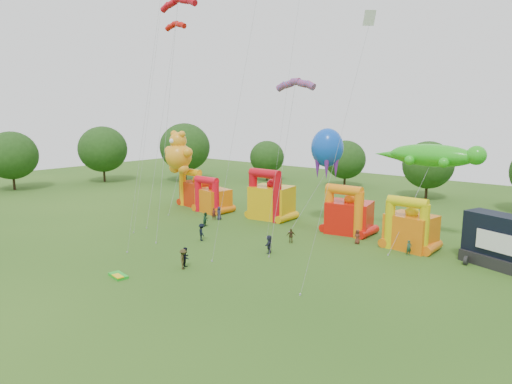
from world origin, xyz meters
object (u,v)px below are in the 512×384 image
Objects in this scene: bouncy_castle_0 at (196,191)px; octopus_kite at (320,170)px; bouncy_castle_2 at (270,200)px; teddy_bear_kite at (176,172)px; spectator_0 at (219,213)px; spectator_4 at (291,236)px; stage_trailer at (507,243)px; gecko_kite at (423,175)px.

octopus_kite is (21.46, 1.15, 4.87)m from bouncy_castle_0.
bouncy_castle_2 is at bearing 1.82° from bouncy_castle_0.
teddy_bear_kite reaches higher than spectator_0.
bouncy_castle_0 is 3.55× the size of spectator_4.
stage_trailer is 0.70× the size of teddy_bear_kite.
gecko_kite is at bearing -174.29° from spectator_4.
bouncy_castle_2 is at bearing -173.92° from gecko_kite.
bouncy_castle_2 is 0.56× the size of gecko_kite.
gecko_kite reaches higher than stage_trailer.
octopus_kite reaches higher than teddy_bear_kite.
bouncy_castle_2 is at bearing 69.20° from spectator_0.
spectator_4 is at bearing -136.88° from gecko_kite.
bouncy_castle_2 is 12.08m from spectator_4.
octopus_kite is at bearing 48.73° from spectator_0.
bouncy_castle_0 reaches higher than spectator_0.
gecko_kite reaches higher than spectator_0.
bouncy_castle_0 is 34.33m from gecko_kite.
stage_trailer is (29.08, -1.86, -0.22)m from bouncy_castle_2.
gecko_kite is at bearing 157.32° from stage_trailer.
stage_trailer is 20.99m from spectator_4.
octopus_kite is (7.24, 0.70, 4.50)m from bouncy_castle_2.
stage_trailer is at bearing -3.66° from bouncy_castle_2.
bouncy_castle_0 is 0.47× the size of gecko_kite.
teddy_bear_kite is 0.94× the size of octopus_kite.
teddy_bear_kite is at bearing -176.95° from stage_trailer.
bouncy_castle_0 is 0.85× the size of bouncy_castle_2.
spectator_0 is (9.44, -0.79, -4.74)m from teddy_bear_kite.
spectator_0 is 14.19m from spectator_4.
gecko_kite is at bearing 10.46° from teddy_bear_kite.
teddy_bear_kite is (-43.40, -2.31, 3.25)m from stage_trailer.
octopus_kite is 10.75m from spectator_4.
teddy_bear_kite reaches higher than spectator_4.
octopus_kite reaches higher than spectator_0.
stage_trailer is 22.50m from octopus_kite.
stage_trailer is 34.13m from spectator_0.
spectator_0 is 1.09× the size of spectator_4.
teddy_bear_kite is 24.11m from spectator_4.
stage_trailer is at bearing -1.86° from bouncy_castle_0.
octopus_kite reaches higher than bouncy_castle_0.
bouncy_castle_2 is 0.56× the size of octopus_kite.
teddy_bear_kite is 6.50× the size of spectator_0.
stage_trailer is (43.30, -1.41, 0.15)m from bouncy_castle_0.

